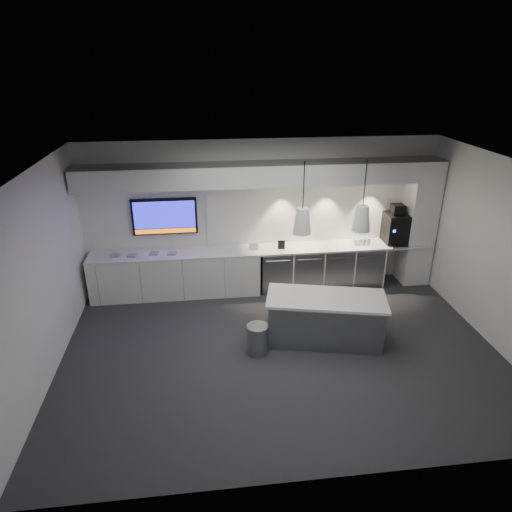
{
  "coord_description": "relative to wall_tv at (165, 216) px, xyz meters",
  "views": [
    {
      "loc": [
        -1.16,
        -6.11,
        4.4
      ],
      "look_at": [
        -0.28,
        1.1,
        1.22
      ],
      "focal_mm": 32.0,
      "sensor_mm": 36.0,
      "label": 1
    }
  ],
  "objects": [
    {
      "name": "island",
      "position": [
        2.67,
        -2.24,
        -1.15
      ],
      "size": [
        2.07,
        1.25,
        0.82
      ],
      "rotation": [
        0.0,
        0.0,
        -0.23
      ],
      "color": "gray",
      "rests_on": "floor"
    },
    {
      "name": "wall_front",
      "position": [
        1.9,
        -4.95,
        -0.06
      ],
      "size": [
        7.0,
        0.0,
        7.0
      ],
      "primitive_type": "plane",
      "rotation": [
        -1.57,
        0.0,
        0.0
      ],
      "color": "white",
      "rests_on": "floor"
    },
    {
      "name": "tray_a",
      "position": [
        -0.97,
        -0.29,
        -0.65
      ],
      "size": [
        0.16,
        0.16,
        0.02
      ],
      "primitive_type": "cube",
      "rotation": [
        0.0,
        0.0,
        0.0
      ],
      "color": "gray",
      "rests_on": "back_counter"
    },
    {
      "name": "tray_b",
      "position": [
        -0.64,
        -0.33,
        -0.65
      ],
      "size": [
        0.19,
        0.19,
        0.02
      ],
      "primitive_type": "cube",
      "rotation": [
        0.0,
        0.0,
        -0.19
      ],
      "color": "gray",
      "rests_on": "back_counter"
    },
    {
      "name": "wall_left",
      "position": [
        -1.6,
        -2.45,
        -0.06
      ],
      "size": [
        0.0,
        7.0,
        7.0
      ],
      "primitive_type": "plane",
      "rotation": [
        1.57,
        0.0,
        1.57
      ],
      "color": "white",
      "rests_on": "floor"
    },
    {
      "name": "cup_cluster",
      "position": [
        3.9,
        -0.29,
        -0.59
      ],
      "size": [
        0.35,
        0.16,
        0.14
      ],
      "primitive_type": null,
      "color": "white",
      "rests_on": "back_counter"
    },
    {
      "name": "back_counter",
      "position": [
        1.9,
        -0.27,
        -0.68
      ],
      "size": [
        6.8,
        0.65,
        0.04
      ],
      "primitive_type": "cube",
      "color": "white",
      "rests_on": "left_base_cabinets"
    },
    {
      "name": "left_base_cabinets",
      "position": [
        0.15,
        -0.27,
        -1.13
      ],
      "size": [
        3.3,
        0.63,
        0.86
      ],
      "primitive_type": "cube",
      "color": "white",
      "rests_on": "floor"
    },
    {
      "name": "column",
      "position": [
        5.1,
        -0.25,
        -0.26
      ],
      "size": [
        0.55,
        0.55,
        2.6
      ],
      "primitive_type": "cube",
      "color": "white",
      "rests_on": "floor"
    },
    {
      "name": "wall_tv",
      "position": [
        0.0,
        0.0,
        0.0
      ],
      "size": [
        1.25,
        0.07,
        0.72
      ],
      "color": "black",
      "rests_on": "wall_back"
    },
    {
      "name": "pendant_right",
      "position": [
        3.13,
        -2.24,
        0.59
      ],
      "size": [
        0.28,
        0.28,
        1.1
      ],
      "color": "white",
      "rests_on": "ceiling"
    },
    {
      "name": "pendant_left",
      "position": [
        2.21,
        -2.24,
        0.59
      ],
      "size": [
        0.28,
        0.28,
        1.1
      ],
      "color": "white",
      "rests_on": "ceiling"
    },
    {
      "name": "wall_right",
      "position": [
        5.4,
        -2.45,
        -0.06
      ],
      "size": [
        0.0,
        7.0,
        7.0
      ],
      "primitive_type": "plane",
      "rotation": [
        1.57,
        0.0,
        -1.57
      ],
      "color": "white",
      "rests_on": "floor"
    },
    {
      "name": "tray_d",
      "position": [
        0.11,
        -0.33,
        -0.65
      ],
      "size": [
        0.18,
        0.18,
        0.02
      ],
      "primitive_type": "cube",
      "rotation": [
        0.0,
        0.0,
        -0.16
      ],
      "color": "gray",
      "rests_on": "back_counter"
    },
    {
      "name": "sign_white",
      "position": [
        1.7,
        -0.31,
        -0.59
      ],
      "size": [
        0.18,
        0.05,
        0.14
      ],
      "primitive_type": "cube",
      "rotation": [
        0.0,
        0.0,
        -0.14
      ],
      "color": "white",
      "rests_on": "back_counter"
    },
    {
      "name": "soffit",
      "position": [
        1.9,
        -0.25,
        0.84
      ],
      "size": [
        6.9,
        0.6,
        0.4
      ],
      "primitive_type": "cube",
      "color": "white",
      "rests_on": "wall_back"
    },
    {
      "name": "wall_back",
      "position": [
        1.9,
        0.05,
        -0.06
      ],
      "size": [
        7.0,
        0.0,
        7.0
      ],
      "primitive_type": "plane",
      "rotation": [
        1.57,
        0.0,
        0.0
      ],
      "color": "white",
      "rests_on": "floor"
    },
    {
      "name": "sign_black",
      "position": [
        2.25,
        -0.34,
        -0.57
      ],
      "size": [
        0.14,
        0.04,
        0.18
      ],
      "primitive_type": "cube",
      "rotation": [
        0.0,
        0.0,
        -0.15
      ],
      "color": "black",
      "rests_on": "back_counter"
    },
    {
      "name": "fridge_unit_a",
      "position": [
        2.15,
        -0.27,
        -1.13
      ],
      "size": [
        0.6,
        0.61,
        0.85
      ],
      "primitive_type": "cube",
      "color": "gray",
      "rests_on": "floor"
    },
    {
      "name": "coffee_machine",
      "position": [
        4.62,
        -0.25,
        -0.33
      ],
      "size": [
        0.45,
        0.62,
        0.8
      ],
      "rotation": [
        0.0,
        0.0,
        -0.02
      ],
      "color": "black",
      "rests_on": "back_counter"
    },
    {
      "name": "ceiling",
      "position": [
        1.9,
        -2.45,
        1.44
      ],
      "size": [
        7.0,
        7.0,
        0.0
      ],
      "primitive_type": "plane",
      "rotation": [
        3.14,
        0.0,
        0.0
      ],
      "color": "black",
      "rests_on": "wall_back"
    },
    {
      "name": "backsplash",
      "position": [
        3.1,
        0.03,
        -0.01
      ],
      "size": [
        4.6,
        0.03,
        1.3
      ],
      "primitive_type": "cube",
      "color": "white",
      "rests_on": "wall_back"
    },
    {
      "name": "fridge_unit_d",
      "position": [
        4.04,
        -0.27,
        -1.13
      ],
      "size": [
        0.6,
        0.61,
        0.85
      ],
      "primitive_type": "cube",
      "color": "gray",
      "rests_on": "floor"
    },
    {
      "name": "floor",
      "position": [
        1.9,
        -2.45,
        -1.56
      ],
      "size": [
        7.0,
        7.0,
        0.0
      ],
      "primitive_type": "plane",
      "color": "#2F2F31",
      "rests_on": "ground"
    },
    {
      "name": "fridge_unit_b",
      "position": [
        2.78,
        -0.27,
        -1.13
      ],
      "size": [
        0.6,
        0.61,
        0.85
      ],
      "primitive_type": "cube",
      "color": "gray",
      "rests_on": "floor"
    },
    {
      "name": "bin",
      "position": [
        1.51,
        -2.44,
        -1.31
      ],
      "size": [
        0.37,
        0.37,
        0.49
      ],
      "primitive_type": "cylinder",
      "rotation": [
        0.0,
        0.0,
        -0.05
      ],
      "color": "gray",
      "rests_on": "floor"
    },
    {
      "name": "tray_c",
      "position": [
        -0.23,
        -0.28,
        -0.65
      ],
      "size": [
        0.17,
        0.17,
        0.02
      ],
      "primitive_type": "cube",
      "rotation": [
        0.0,
        0.0,
        -0.08
      ],
      "color": "gray",
      "rests_on": "back_counter"
    },
    {
      "name": "fridge_unit_c",
      "position": [
        3.41,
        -0.27,
        -1.13
      ],
      "size": [
        0.6,
        0.61,
        0.85
      ],
      "primitive_type": "cube",
      "color": "gray",
      "rests_on": "floor"
    }
  ]
}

